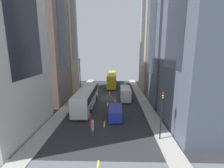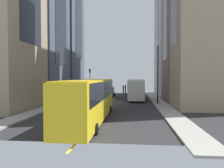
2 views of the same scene
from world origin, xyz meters
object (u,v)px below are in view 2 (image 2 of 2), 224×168
(car_blue_1, at_px, (109,91))
(pedestrian_walking_far, at_px, (125,89))
(pedestrian_crossing_near, at_px, (123,89))
(city_bus_white, at_px, (136,87))
(traffic_light_near_corner, at_px, (90,76))
(delivery_van_white, at_px, (90,92))
(pedestrian_waiting_curb, at_px, (108,91))
(streetcar_yellow, at_px, (91,97))
(car_green_0, at_px, (75,101))

(car_blue_1, bearing_deg, pedestrian_walking_far, -132.14)
(car_blue_1, relative_size, pedestrian_crossing_near, 1.97)
(city_bus_white, distance_m, traffic_light_near_corner, 15.03)
(delivery_van_white, xyz_separation_m, traffic_light_near_corner, (3.03, -15.12, 2.52))
(delivery_van_white, bearing_deg, car_blue_1, -102.11)
(city_bus_white, distance_m, pedestrian_waiting_curb, 5.83)
(car_blue_1, xyz_separation_m, pedestrian_walking_far, (-3.16, -3.49, 0.19))
(streetcar_yellow, relative_size, car_blue_1, 3.53)
(car_green_0, xyz_separation_m, pedestrian_crossing_near, (-4.87, -22.47, 0.17))
(city_bus_white, relative_size, pedestrian_crossing_near, 6.16)
(delivery_van_white, bearing_deg, car_green_0, 88.54)
(streetcar_yellow, height_order, pedestrian_walking_far, streetcar_yellow)
(city_bus_white, height_order, traffic_light_near_corner, traffic_light_near_corner)
(car_green_0, bearing_deg, delivery_van_white, -91.46)
(car_green_0, distance_m, traffic_light_near_corner, 23.50)
(streetcar_yellow, xyz_separation_m, traffic_light_near_corner, (6.17, -30.31, 1.90))
(car_blue_1, height_order, traffic_light_near_corner, traffic_light_near_corner)
(streetcar_yellow, bearing_deg, pedestrian_walking_far, -94.15)
(pedestrian_waiting_curb, distance_m, traffic_light_near_corner, 10.09)
(traffic_light_near_corner, bearing_deg, streetcar_yellow, 101.51)
(pedestrian_crossing_near, bearing_deg, car_blue_1, 71.23)
(pedestrian_crossing_near, bearing_deg, pedestrian_walking_far, 117.79)
(streetcar_yellow, xyz_separation_m, pedestrian_walking_far, (-2.04, -28.14, -0.92))
(pedestrian_walking_far, bearing_deg, pedestrian_crossing_near, 73.95)
(pedestrian_walking_far, relative_size, traffic_light_near_corner, 0.40)
(streetcar_yellow, height_order, car_blue_1, streetcar_yellow)
(pedestrian_waiting_curb, bearing_deg, delivery_van_white, 113.08)
(delivery_van_white, xyz_separation_m, pedestrian_walking_far, (-5.19, -12.95, -0.31))
(streetcar_yellow, relative_size, delivery_van_white, 2.54)
(pedestrian_waiting_curb, bearing_deg, pedestrian_walking_far, -77.26)
(delivery_van_white, distance_m, car_green_0, 8.03)
(streetcar_yellow, distance_m, pedestrian_crossing_near, 29.72)
(delivery_van_white, height_order, car_blue_1, delivery_van_white)
(streetcar_yellow, xyz_separation_m, pedestrian_waiting_curb, (1.06, -22.09, -0.96))
(pedestrian_walking_far, distance_m, traffic_light_near_corner, 8.95)
(streetcar_yellow, relative_size, traffic_light_near_corner, 2.59)
(pedestrian_walking_far, bearing_deg, traffic_light_near_corner, 130.39)
(streetcar_yellow, distance_m, pedestrian_waiting_curb, 22.13)
(city_bus_white, xyz_separation_m, streetcar_yellow, (4.12, 19.55, 0.12))
(city_bus_white, relative_size, delivery_van_white, 2.25)
(delivery_van_white, height_order, car_green_0, delivery_van_white)
(car_blue_1, distance_m, traffic_light_near_corner, 8.16)
(car_green_0, bearing_deg, pedestrian_walking_far, -104.43)
(pedestrian_crossing_near, distance_m, pedestrian_waiting_curb, 8.00)
(pedestrian_waiting_curb, bearing_deg, city_bus_white, -166.23)
(pedestrian_crossing_near, relative_size, pedestrian_walking_far, 0.92)
(pedestrian_crossing_near, xyz_separation_m, traffic_light_near_corner, (7.70, -0.65, 2.94))
(pedestrian_crossing_near, bearing_deg, city_bus_white, 113.42)
(delivery_van_white, height_order, pedestrian_walking_far, delivery_van_white)
(traffic_light_near_corner, bearing_deg, delivery_van_white, 101.32)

